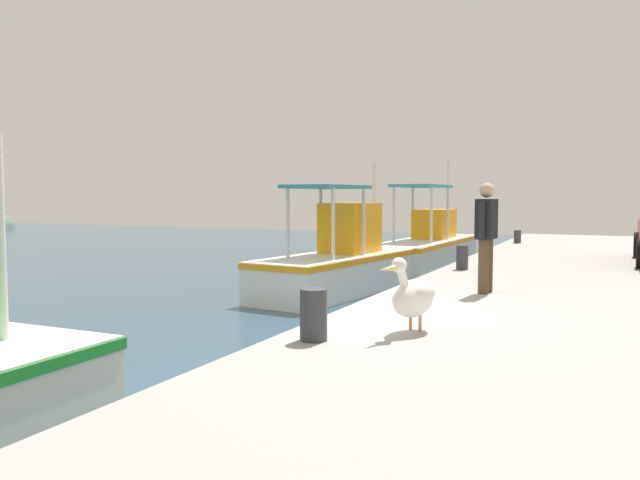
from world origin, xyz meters
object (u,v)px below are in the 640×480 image
(mooring_bollard_third, at_px, (489,246))
(fishing_boat_third, at_px, (339,263))
(fishing_boat_fourth, at_px, (428,248))
(mooring_bollard_fourth, at_px, (517,237))
(mooring_bollard_second, at_px, (462,257))
(fisherman_standing, at_px, (486,233))
(pelican, at_px, (413,295))
(mooring_bollard_nearest, at_px, (314,315))

(mooring_bollard_third, bearing_deg, fishing_boat_third, 122.93)
(fishing_boat_fourth, distance_m, mooring_bollard_fourth, 2.82)
(fishing_boat_fourth, relative_size, mooring_bollard_second, 13.48)
(mooring_bollard_second, bearing_deg, fishing_boat_third, 73.43)
(fisherman_standing, bearing_deg, pelican, 176.45)
(fisherman_standing, height_order, mooring_bollard_fourth, fisherman_standing)
(fishing_boat_fourth, xyz_separation_m, mooring_bollard_second, (-6.50, -2.49, 0.38))
(fishing_boat_fourth, height_order, mooring_bollard_second, fishing_boat_fourth)
(pelican, relative_size, fisherman_standing, 0.59)
(fishing_boat_third, distance_m, pelican, 7.90)
(pelican, distance_m, mooring_bollard_fourth, 13.78)
(fisherman_standing, height_order, mooring_bollard_nearest, fisherman_standing)
(mooring_bollard_nearest, bearing_deg, pelican, -44.06)
(mooring_bollard_third, xyz_separation_m, mooring_bollard_fourth, (4.90, 0.00, -0.05))
(fisherman_standing, distance_m, mooring_bollard_third, 5.89)
(fishing_boat_third, bearing_deg, mooring_bollard_third, -57.07)
(pelican, distance_m, mooring_bollard_second, 6.03)
(mooring_bollard_third, bearing_deg, mooring_bollard_fourth, 0.00)
(mooring_bollard_second, relative_size, mooring_bollard_third, 0.96)
(fisherman_standing, height_order, mooring_bollard_second, fisherman_standing)
(fishing_boat_third, distance_m, mooring_bollard_nearest, 8.29)
(fishing_boat_fourth, distance_m, pelican, 12.91)
(fishing_boat_third, height_order, mooring_bollard_fourth, fishing_boat_third)
(fishing_boat_third, distance_m, mooring_bollard_fourth, 7.53)
(fisherman_standing, distance_m, mooring_bollard_nearest, 4.08)
(fishing_boat_fourth, bearing_deg, pelican, -165.29)
(pelican, height_order, mooring_bollard_third, pelican)
(pelican, bearing_deg, mooring_bollard_fourth, 3.28)
(fisherman_standing, distance_m, mooring_bollard_fourth, 10.74)
(mooring_bollard_nearest, xyz_separation_m, mooring_bollard_fourth, (14.57, -0.00, -0.06))
(fisherman_standing, bearing_deg, fishing_boat_third, 46.77)
(mooring_bollard_nearest, bearing_deg, fishing_boat_fourth, 10.60)
(fishing_boat_third, bearing_deg, pelican, -150.82)
(mooring_bollard_nearest, xyz_separation_m, mooring_bollard_second, (6.79, 0.00, -0.02))
(fisherman_standing, relative_size, mooring_bollard_fourth, 4.14)
(fishing_boat_fourth, distance_m, mooring_bollard_third, 4.41)
(mooring_bollard_fourth, bearing_deg, mooring_bollard_nearest, 180.00)
(fishing_boat_third, distance_m, fisherman_standing, 5.63)
(pelican, bearing_deg, mooring_bollard_nearest, 135.94)
(fishing_boat_fourth, height_order, fisherman_standing, fishing_boat_fourth)
(fishing_boat_third, bearing_deg, mooring_bollard_fourth, -23.96)
(fisherman_standing, xyz_separation_m, mooring_bollard_second, (2.88, 0.98, -0.66))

